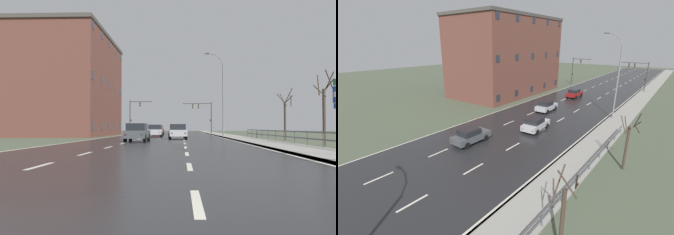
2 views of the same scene
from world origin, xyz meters
The scene contains 14 objects.
ground_plane centered at (0.00, 48.00, -0.06)m, with size 160.00×160.00×0.12m.
road_asphalt_strip centered at (0.00, 60.00, 0.01)m, with size 14.00×120.00×0.03m.
sidewalk_right centered at (8.43, 60.00, 0.06)m, with size 3.00×120.00×0.12m.
guardrail centered at (9.85, 21.53, 0.71)m, with size 0.07×35.68×1.00m.
street_lamp_midground centered at (7.45, 44.54, 5.44)m, with size 2.47×0.24×11.10m.
traffic_signal_right centered at (6.50, 67.54, 4.24)m, with size 5.64×0.36×6.13m.
traffic_signal_left centered at (-7.19, 67.04, 4.18)m, with size 4.36×0.36×6.49m.
car_far_right centered at (1.69, 34.32, 0.80)m, with size 2.02×4.20×1.57m.
car_near_left centered at (-1.66, 53.85, 0.80)m, with size 1.92×4.14×1.57m.
car_mid_centre centered at (-1.67, 27.13, 0.80)m, with size 1.95×4.16×1.57m.
car_far_left centered at (-1.25, 42.26, 0.80)m, with size 1.89×4.13×1.57m.
brick_building centered at (-14.60, 49.68, 7.36)m, with size 12.32×22.80×14.71m.
bare_tree_near centered at (11.45, 20.44, 2.29)m, with size 1.31×1.42×4.96m.
bare_tree_mid centered at (11.92, 31.14, 2.25)m, with size 1.51×1.63×4.95m.
Camera 1 is at (2.09, -3.95, 1.23)m, focal length 39.29 mm.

